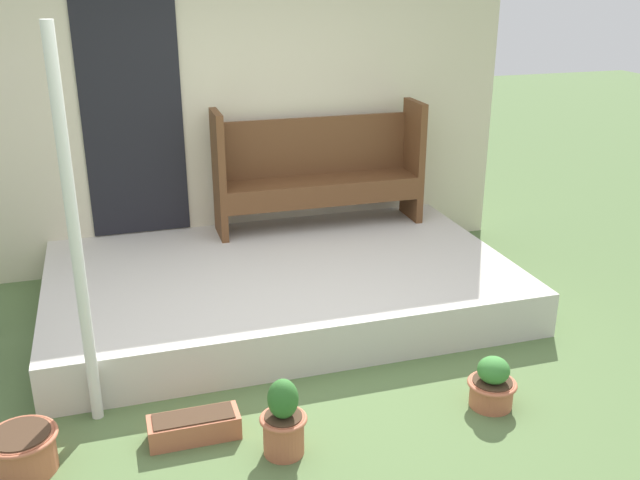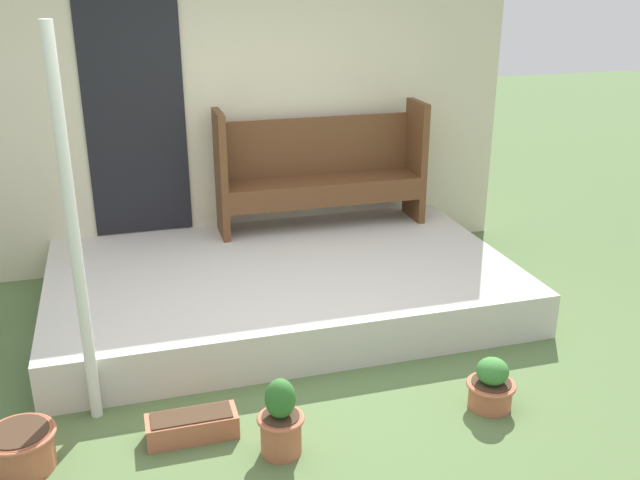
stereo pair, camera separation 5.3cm
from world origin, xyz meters
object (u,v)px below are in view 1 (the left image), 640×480
object	(u,v)px
bench	(318,166)
planter_box_rect	(194,427)
flower_pot_right	(492,385)
flower_pot_middle	(283,422)
support_post	(75,238)
flower_pot_left	(23,450)

from	to	relation	value
bench	planter_box_rect	bearing A→B (deg)	-120.88
bench	planter_box_rect	world-z (taller)	bench
bench	flower_pot_right	bearing A→B (deg)	-82.26
flower_pot_middle	flower_pot_right	xyz separation A→B (m)	(1.29, 0.07, -0.06)
flower_pot_right	planter_box_rect	bearing A→B (deg)	173.45
support_post	flower_pot_left	size ratio (longest dim) A/B	6.00
support_post	planter_box_rect	size ratio (longest dim) A/B	4.42
flower_pot_middle	planter_box_rect	distance (m)	0.54
bench	flower_pot_middle	bearing A→B (deg)	-110.06
planter_box_rect	flower_pot_middle	bearing A→B (deg)	-31.37
bench	flower_pot_left	world-z (taller)	bench
flower_pot_middle	flower_pot_left	bearing A→B (deg)	169.24
bench	flower_pot_right	size ratio (longest dim) A/B	5.61
flower_pot_middle	planter_box_rect	bearing A→B (deg)	148.63
bench	flower_pot_middle	world-z (taller)	bench
flower_pot_right	flower_pot_left	bearing A→B (deg)	176.06
flower_pot_left	flower_pot_middle	xyz separation A→B (m)	(1.32, -0.25, 0.07)
support_post	flower_pot_right	xyz separation A→B (m)	(2.25, -0.57, -0.97)
flower_pot_left	flower_pot_right	size ratio (longest dim) A/B	1.16
planter_box_rect	flower_pot_left	bearing A→B (deg)	-178.73
flower_pot_left	flower_pot_right	xyz separation A→B (m)	(2.62, -0.18, 0.02)
support_post	flower_pot_right	size ratio (longest dim) A/B	6.95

